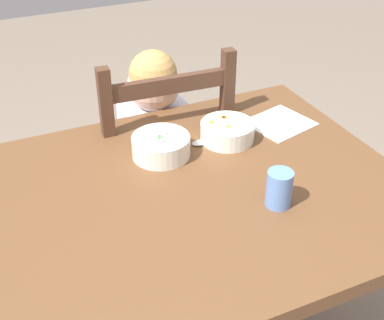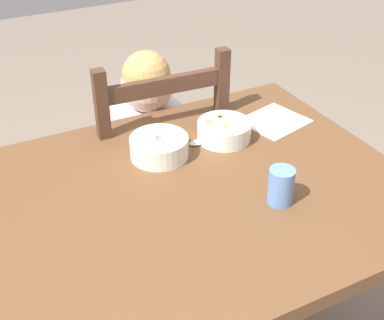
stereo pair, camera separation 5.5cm
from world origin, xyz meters
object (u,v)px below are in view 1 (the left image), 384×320
Objects in this scene: bowl_of_carrots at (227,131)px; spoon at (206,141)px; bowl_of_peas at (161,146)px; drinking_cup at (279,189)px; dining_table at (177,231)px; dining_chair at (159,182)px; child_figure at (159,143)px.

spoon is (-0.06, 0.01, -0.02)m from bowl_of_carrots.
bowl_of_peas is 1.73× the size of drinking_cup.
dining_table is 12.69× the size of drinking_cup.
bowl_of_carrots is 1.13× the size of spoon.
drinking_cup is at bearing -95.32° from bowl_of_carrots.
bowl_of_peas reaches higher than spoon.
spoon is at bearing -81.74° from dining_chair.
bowl_of_peas is at bearing -179.97° from bowl_of_carrots.
bowl_of_peas is 0.20m from bowl_of_carrots.
drinking_cup is at bearing -83.28° from child_figure.
child_figure reaches higher than bowl_of_carrots.
bowl_of_carrots is (0.10, -0.29, 0.18)m from child_figure.
bowl_of_carrots reaches higher than dining_table.
bowl_of_peas is 0.36m from drinking_cup.
bowl_of_carrots is (0.20, 0.00, -0.00)m from bowl_of_peas.
drinking_cup reaches higher than bowl_of_peas.
dining_chair reaches higher than drinking_cup.
bowl_of_peas is at bearing 118.60° from drinking_cup.
drinking_cup is at bearing -83.02° from dining_chair.
dining_chair is 6.08× the size of bowl_of_peas.
dining_chair is 10.54× the size of drinking_cup.
dining_table is 0.53m from dining_chair.
child_figure is 6.83× the size of spoon.
dining_table is 1.25× the size of child_figure.
bowl_of_carrots is at bearing -8.51° from spoon.
bowl_of_carrots is at bearing 0.03° from bowl_of_peas.
bowl_of_peas is 1.17× the size of spoon.
dining_chair is 0.46m from bowl_of_carrots.
dining_chair is at bearing 96.98° from drinking_cup.
bowl_of_carrots is (0.11, -0.30, 0.34)m from dining_chair.
bowl_of_peas is at bearing 80.15° from dining_table.
bowl_of_peas is 0.14m from spoon.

